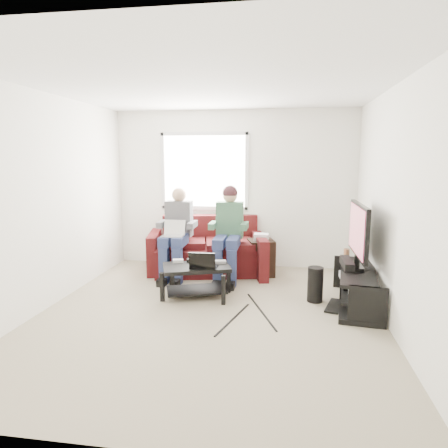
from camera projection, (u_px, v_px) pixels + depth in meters
The scene contains 26 objects.
floor at pixel (209, 314), 4.71m from camera, with size 4.50×4.50×0.00m, color tan.
ceiling at pixel (207, 85), 4.28m from camera, with size 4.50×4.50×0.00m, color white.
wall_back at pixel (234, 189), 6.68m from camera, with size 4.50×4.50×0.00m, color white.
wall_front at pixel (133, 251), 2.30m from camera, with size 4.50×4.50×0.00m, color white.
wall_left at pixel (45, 202), 4.79m from camera, with size 4.50×4.50×0.00m, color white.
wall_right at pixel (395, 208), 4.19m from camera, with size 4.50×4.50×0.00m, color white.
window at pixel (204, 171), 6.69m from camera, with size 1.48×0.04×1.28m.
sofa at pixel (207, 252), 6.43m from camera, with size 2.06×1.20×0.88m.
person_left at pixel (177, 229), 6.09m from camera, with size 0.40×0.70×1.37m.
person_right at pixel (228, 226), 5.98m from camera, with size 0.40×0.71×1.41m.
laptop_silver at pixel (173, 232), 5.91m from camera, with size 0.32×0.22×0.24m, color silver, non-canonical shape.
coffee_table at pixel (196, 274), 5.26m from camera, with size 0.98×0.78×0.43m.
laptop_black at pixel (204, 258), 5.12m from camera, with size 0.34×0.24×0.24m, color black, non-canonical shape.
controller_a at pixel (178, 261), 5.40m from camera, with size 0.14×0.09×0.04m, color silver.
controller_b at pixel (192, 260), 5.43m from camera, with size 0.14×0.09×0.04m, color black.
controller_c at pixel (221, 262), 5.34m from camera, with size 0.14×0.09×0.04m, color gray.
tv_stand at pixel (357, 289), 4.97m from camera, with size 0.60×1.43×0.46m.
tv at pixel (358, 232), 4.95m from camera, with size 0.12×1.10×0.81m.
soundbar at pixel (347, 263), 5.04m from camera, with size 0.12×0.50×0.10m, color black.
drink_cup at pixel (347, 253), 5.54m from camera, with size 0.08×0.08×0.12m, color #A97048.
console_white at pixel (363, 295), 4.57m from camera, with size 0.30×0.22×0.06m, color silver.
console_grey at pixel (353, 276), 5.25m from camera, with size 0.34×0.26×0.08m, color gray.
console_black at pixel (358, 285), 4.91m from camera, with size 0.38×0.30×0.07m, color black.
subwoofer at pixel (315, 284), 5.10m from camera, with size 0.20×0.20×0.45m, color black.
keyboard_floor at pixel (334, 306), 4.94m from camera, with size 0.16×0.49×0.03m, color black.
end_table at pixel (261, 257), 6.23m from camera, with size 0.38×0.38×0.66m.
Camera 1 is at (0.86, -4.39, 1.83)m, focal length 32.00 mm.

